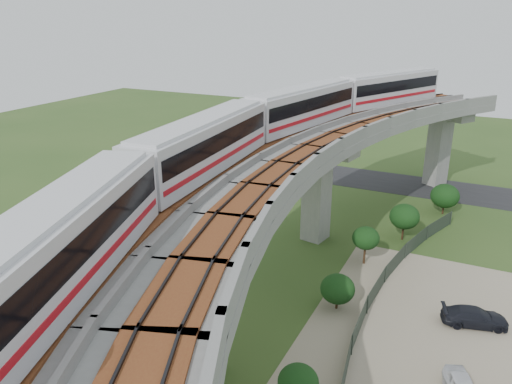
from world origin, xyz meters
TOP-DOWN VIEW (x-y plane):
  - ground at (0.00, 0.00)m, footprint 160.00×160.00m
  - dirt_lot at (14.00, -2.00)m, footprint 18.00×26.00m
  - asphalt_road at (0.00, 30.00)m, footprint 60.00×8.00m
  - viaduct at (3.84, 0.00)m, footprint 19.58×73.98m
  - metro_train at (0.41, 2.70)m, footprint 11.88×61.27m
  - fence at (9.75, 0.00)m, footprint 3.87×38.73m
  - tree_0 at (11.22, 22.01)m, footprint 2.97×2.97m
  - tree_1 at (8.48, 13.69)m, footprint 2.77×2.77m
  - tree_2 at (6.41, 7.36)m, footprint 2.30×2.30m
  - tree_3 at (6.33, -0.30)m, footprint 2.50×2.50m
  - tree_4 at (7.32, -10.71)m, footprint 2.22×2.22m
  - car_dark at (15.46, 1.85)m, footprint 4.71×2.93m

SIDE VIEW (x-z plane):
  - ground at x=0.00m, z-range 0.00..0.00m
  - asphalt_road at x=0.00m, z-range 0.00..0.03m
  - dirt_lot at x=14.00m, z-range 0.00..0.04m
  - car_dark at x=15.46m, z-range 0.04..1.31m
  - fence at x=9.75m, z-range 0.00..1.50m
  - tree_3 at x=6.33m, z-range 0.29..3.01m
  - tree_4 at x=7.32m, z-range 0.46..3.28m
  - tree_0 at x=11.22m, z-range 0.39..3.71m
  - tree_1 at x=8.48m, z-range 0.59..4.13m
  - tree_2 at x=6.41m, z-range 0.72..4.12m
  - viaduct at x=3.84m, z-range 3.35..14.75m
  - metro_train at x=0.41m, z-range 10.49..14.13m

